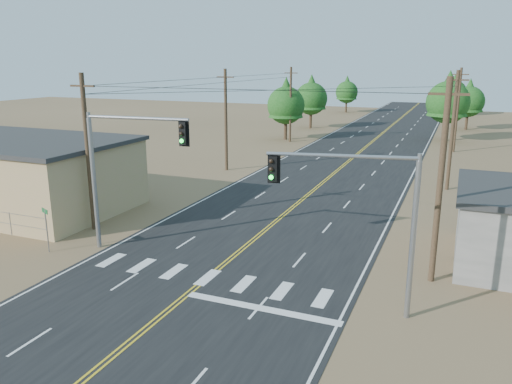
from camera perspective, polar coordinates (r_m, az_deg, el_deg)
The scene contains 17 objects.
ground at distance 19.97m, azimuth -16.88°, elevation -18.18°, with size 220.00×220.00×0.00m, color olive.
road at distance 45.37m, azimuth 7.54°, elevation 0.99°, with size 15.00×200.00×0.02m, color black.
utility_pole_left_near at distance 33.31m, azimuth -18.66°, elevation 4.37°, with size 1.80×0.30×10.00m.
utility_pole_left_mid at distance 49.97m, azimuth -3.46°, elevation 8.29°, with size 1.80×0.30×10.00m.
utility_pole_left_far at distance 68.44m, azimuth 3.96°, elevation 10.00°, with size 1.80×0.30×10.00m.
utility_pole_right_near at distance 25.29m, azimuth 20.32°, elevation 1.15°, with size 1.80×0.30×10.00m.
utility_pole_right_mid at distance 45.01m, azimuth 21.55°, elevation 6.61°, with size 1.80×0.30×10.00m.
utility_pole_right_far at distance 64.91m, azimuth 22.03°, elevation 8.73°, with size 1.80×0.30×10.00m.
signal_mast_left at distance 28.78m, azimuth -15.39°, elevation 3.53°, with size 6.19×0.80×7.92m.
signal_mast_right at distance 21.04m, azimuth 12.87°, elevation -1.66°, with size 6.13×1.58×7.12m.
street_sign at distance 30.79m, azimuth -22.86°, elevation -3.32°, with size 0.72×0.33×2.59m.
tree_left_near at distance 70.47m, azimuth 3.45°, elevation 10.29°, with size 5.20×5.20×8.67m.
tree_left_mid at distance 83.35m, azimuth 6.34°, elevation 10.93°, with size 5.25×5.25×8.75m.
tree_left_far at distance 111.24m, azimuth 10.34°, elevation 11.41°, with size 4.71×4.71×7.84m.
tree_right_near at distance 73.84m, azimuth 21.11°, elevation 10.00°, with size 5.76×5.76×9.61m.
tree_right_mid at distance 87.75m, azimuth 23.16°, elevation 9.80°, with size 4.89×4.89×8.15m.
tree_right_far at distance 110.32m, azimuth 21.69°, elevation 10.75°, with size 4.98×4.98×8.29m.
Camera 1 is at (11.20, -12.67, 10.62)m, focal length 35.00 mm.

